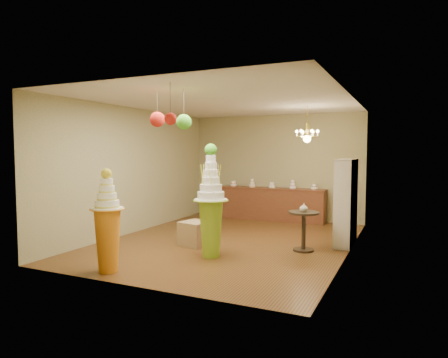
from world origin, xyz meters
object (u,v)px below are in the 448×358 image
at_px(pedestal_orange, 108,231).
at_px(round_table, 304,226).
at_px(pedestal_green, 211,213).
at_px(sideboard, 272,203).

bearing_deg(pedestal_orange, round_table, 46.38).
height_order(pedestal_green, sideboard, pedestal_green).
relative_size(pedestal_orange, round_table, 2.16).
xyz_separation_m(pedestal_green, round_table, (1.46, 1.15, -0.32)).
relative_size(pedestal_green, pedestal_orange, 1.25).
bearing_deg(sideboard, pedestal_orange, -98.72).
distance_m(pedestal_green, pedestal_orange, 1.90).
xyz_separation_m(pedestal_orange, sideboard, (0.89, 5.82, -0.20)).
height_order(pedestal_green, pedestal_orange, pedestal_green).
relative_size(pedestal_green, round_table, 2.69).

